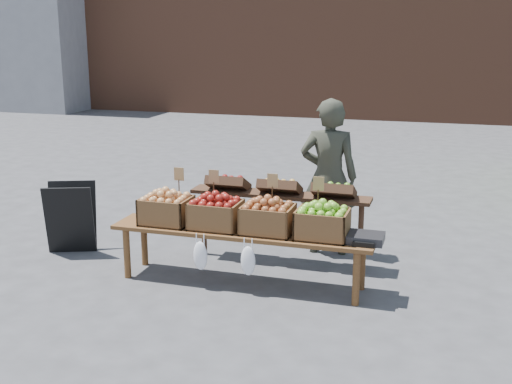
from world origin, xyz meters
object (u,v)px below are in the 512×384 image
(vendor, at_px, (329,177))
(crate_russet_pears, at_px, (216,215))
(crate_red_apples, at_px, (268,219))
(back_table, at_px, (280,218))
(crate_green_apples, at_px, (322,224))
(display_bench, at_px, (242,257))
(crate_golden_apples, at_px, (166,211))
(chalkboard_sign, at_px, (71,218))
(weighing_scale, at_px, (366,238))

(vendor, bearing_deg, crate_russet_pears, 45.84)
(crate_red_apples, bearing_deg, back_table, 95.50)
(crate_green_apples, bearing_deg, crate_russet_pears, 180.00)
(back_table, height_order, display_bench, back_table)
(crate_golden_apples, bearing_deg, back_table, 34.94)
(chalkboard_sign, relative_size, crate_red_apples, 1.66)
(crate_red_apples, bearing_deg, display_bench, 180.00)
(weighing_scale, bearing_deg, crate_red_apples, 180.00)
(vendor, height_order, weighing_scale, vendor)
(display_bench, bearing_deg, back_table, 74.06)
(vendor, height_order, chalkboard_sign, vendor)
(crate_golden_apples, height_order, crate_russet_pears, same)
(back_table, relative_size, weighing_scale, 6.18)
(crate_russet_pears, distance_m, weighing_scale, 1.53)
(weighing_scale, bearing_deg, chalkboard_sign, 174.26)
(crate_golden_apples, xyz_separation_m, weighing_scale, (2.08, 0.00, -0.10))
(chalkboard_sign, height_order, crate_green_apples, crate_green_apples)
(crate_red_apples, relative_size, crate_green_apples, 1.00)
(back_table, relative_size, display_bench, 0.78)
(crate_golden_apples, relative_size, crate_red_apples, 1.00)
(chalkboard_sign, height_order, weighing_scale, chalkboard_sign)
(back_table, bearing_deg, weighing_scale, -34.58)
(chalkboard_sign, relative_size, weighing_scale, 2.45)
(crate_golden_apples, height_order, crate_green_apples, same)
(crate_green_apples, distance_m, weighing_scale, 0.44)
(back_table, height_order, weighing_scale, back_table)
(back_table, bearing_deg, display_bench, -105.94)
(chalkboard_sign, xyz_separation_m, crate_golden_apples, (1.39, -0.35, 0.29))
(chalkboard_sign, xyz_separation_m, crate_green_apples, (3.04, -0.35, 0.29))
(vendor, distance_m, back_table, 0.77)
(vendor, bearing_deg, weighing_scale, 109.44)
(weighing_scale, bearing_deg, display_bench, 180.00)
(vendor, bearing_deg, crate_red_apples, 65.96)
(crate_golden_apples, xyz_separation_m, crate_green_apples, (1.65, 0.00, 0.00))
(back_table, distance_m, crate_russet_pears, 0.89)
(crate_golden_apples, distance_m, weighing_scale, 2.08)
(crate_red_apples, xyz_separation_m, crate_green_apples, (0.55, 0.00, 0.00))
(chalkboard_sign, height_order, crate_red_apples, crate_red_apples)
(chalkboard_sign, relative_size, crate_green_apples, 1.66)
(crate_green_apples, bearing_deg, display_bench, 180.00)
(back_table, bearing_deg, crate_green_apples, -49.30)
(display_bench, relative_size, crate_red_apples, 5.40)
(crate_golden_apples, height_order, weighing_scale, crate_golden_apples)
(vendor, height_order, crate_golden_apples, vendor)
(crate_green_apples, bearing_deg, weighing_scale, 0.00)
(crate_red_apples, relative_size, weighing_scale, 1.47)
(back_table, bearing_deg, chalkboard_sign, -171.24)
(vendor, distance_m, crate_russet_pears, 1.54)
(crate_golden_apples, bearing_deg, vendor, 39.42)
(vendor, relative_size, crate_russet_pears, 3.61)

